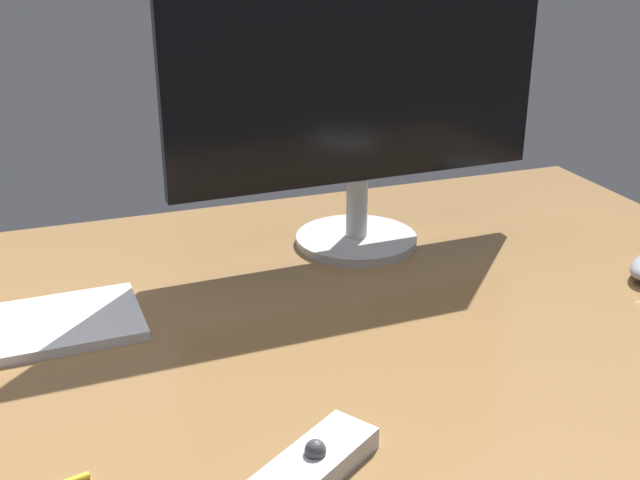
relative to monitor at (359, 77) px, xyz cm
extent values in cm
cube|color=olive|center=(-17.51, -18.77, -26.10)|extent=(140.00, 84.00, 2.00)
cylinder|color=#BBBBBB|center=(0.00, 0.00, -24.46)|extent=(18.26, 18.26, 1.28)
cylinder|color=#BBBBBB|center=(0.00, 0.00, -19.34)|extent=(3.20, 3.20, 8.95)
cube|color=black|center=(0.00, 0.00, 3.01)|extent=(56.28, 4.04, 35.75)
cube|color=#B7B7BC|center=(-25.96, -49.89, -23.99)|extent=(17.77, 14.04, 2.23)
sphere|color=#3F3F44|center=(-23.93, -48.55, -22.53)|extent=(1.97, 1.97, 1.97)
camera|label=1|loc=(-43.58, -103.71, 21.54)|focal=45.20mm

